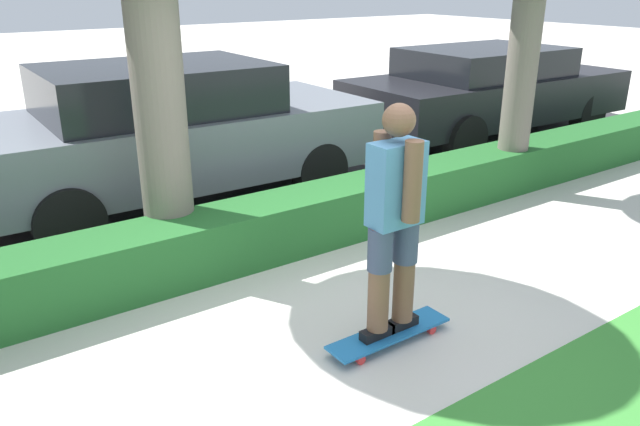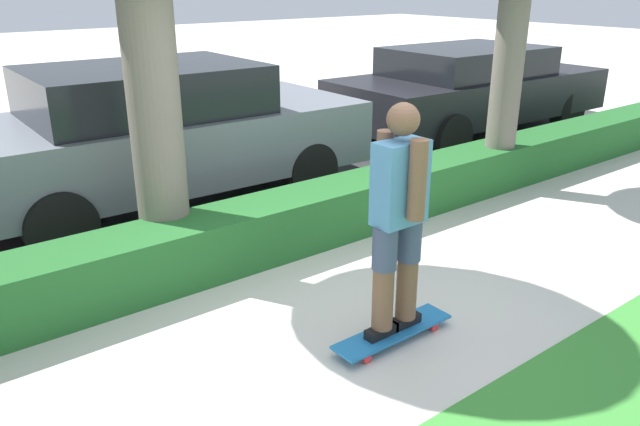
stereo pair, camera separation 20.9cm
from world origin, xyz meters
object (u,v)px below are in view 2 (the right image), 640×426
skateboard (393,332)px  parked_car_rear (469,88)px  skater_person (399,217)px  parked_car_middle (157,133)px

skateboard → parked_car_rear: parked_car_rear is taller
skateboard → skater_person: skater_person is taller
skateboard → parked_car_rear: size_ratio=0.21×
skater_person → parked_car_middle: (-0.04, 3.83, -0.14)m
skater_person → parked_car_rear: skater_person is taller
parked_car_middle → parked_car_rear: (5.41, -0.02, -0.05)m
parked_car_rear → skater_person: bearing=-143.0°
skateboard → parked_car_middle: size_ratio=0.21×
parked_car_rear → parked_car_middle: bearing=-178.6°
skater_person → parked_car_middle: skater_person is taller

